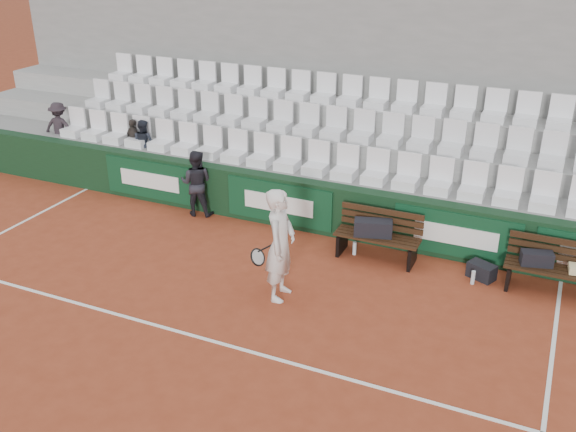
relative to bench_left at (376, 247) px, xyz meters
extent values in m
plane|color=#933A21|center=(-1.93, -3.36, -0.23)|extent=(80.00, 80.00, 0.00)
cube|color=white|center=(-1.93, -3.36, -0.22)|extent=(18.00, 0.06, 0.01)
cube|color=black|center=(-1.93, 0.64, 0.28)|extent=(18.00, 0.30, 1.00)
cube|color=#0C381E|center=(-5.13, 0.47, 0.30)|extent=(2.20, 0.04, 0.82)
cube|color=#0C381E|center=(-2.13, 0.47, 0.30)|extent=(2.20, 0.04, 0.82)
cube|color=#0C381E|center=(1.27, 0.47, 0.30)|extent=(2.20, 0.04, 0.82)
cube|color=gray|center=(-1.93, 1.26, 0.28)|extent=(18.00, 0.95, 1.00)
cube|color=gray|center=(-1.93, 2.21, 0.50)|extent=(18.00, 0.95, 1.45)
cube|color=#989895|center=(-1.93, 3.16, 0.72)|extent=(18.00, 0.95, 1.90)
cube|color=gray|center=(-1.93, 3.79, 1.98)|extent=(18.00, 0.30, 4.40)
cube|color=white|center=(-1.93, 1.09, 1.09)|extent=(11.90, 0.44, 0.63)
cube|color=silver|center=(-1.93, 2.04, 1.54)|extent=(11.90, 0.44, 0.63)
cube|color=white|center=(-1.93, 2.99, 1.99)|extent=(11.90, 0.44, 0.63)
cube|color=#341D0F|center=(0.00, 0.00, 0.00)|extent=(1.50, 0.56, 0.45)
cube|color=black|center=(2.92, 0.02, 0.00)|extent=(1.50, 0.56, 0.45)
cube|color=black|center=(-0.08, 0.00, 0.37)|extent=(0.72, 0.46, 0.28)
cube|color=black|center=(2.64, 0.05, 0.34)|extent=(0.54, 0.35, 0.23)
cube|color=black|center=(1.82, 0.06, -0.09)|extent=(0.52, 0.43, 0.27)
cylinder|color=silver|center=(-0.40, -0.01, -0.10)|extent=(0.07, 0.07, 0.25)
cylinder|color=silver|center=(1.73, -0.19, -0.11)|extent=(0.07, 0.07, 0.24)
imported|color=silver|center=(-1.03, -1.84, 0.70)|extent=(0.50, 0.71, 1.85)
torus|color=black|center=(-1.43, -1.84, 0.40)|extent=(0.19, 0.30, 0.26)
cylinder|color=black|center=(-1.30, -1.84, 0.58)|extent=(0.26, 0.03, 0.20)
imported|color=black|center=(-3.92, 0.37, 0.46)|extent=(0.77, 0.66, 1.37)
imported|color=black|center=(-8.07, 1.14, 1.36)|extent=(0.84, 0.62, 1.17)
imported|color=#302A26|center=(-5.97, 1.14, 1.28)|extent=(0.65, 0.47, 1.02)
imported|color=black|center=(-5.72, 1.14, 1.29)|extent=(0.54, 0.44, 1.04)
camera|label=1|loc=(2.70, -9.87, 5.25)|focal=40.00mm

